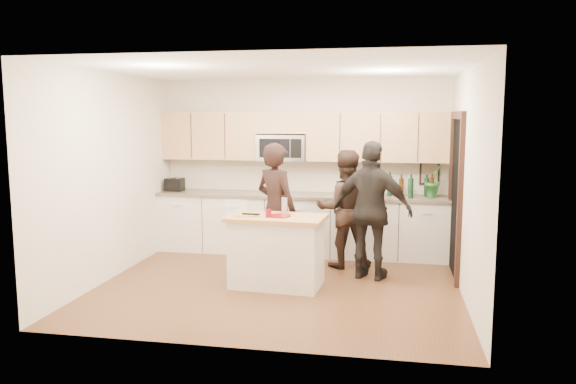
% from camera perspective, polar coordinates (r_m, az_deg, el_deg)
% --- Properties ---
extents(floor, '(4.50, 4.50, 0.00)m').
position_cam_1_polar(floor, '(7.26, -0.91, -9.41)').
color(floor, brown).
rests_on(floor, ground).
extents(room_shell, '(4.52, 4.02, 2.71)m').
position_cam_1_polar(room_shell, '(6.95, -0.94, 4.35)').
color(room_shell, beige).
rests_on(room_shell, ground).
extents(back_cabinetry, '(4.50, 0.66, 0.94)m').
position_cam_1_polar(back_cabinetry, '(8.76, 1.27, -3.25)').
color(back_cabinetry, silver).
rests_on(back_cabinetry, ground).
extents(upper_cabinetry, '(4.50, 0.33, 0.75)m').
position_cam_1_polar(upper_cabinetry, '(8.74, 1.67, 5.79)').
color(upper_cabinetry, tan).
rests_on(upper_cabinetry, ground).
extents(microwave, '(0.76, 0.41, 0.40)m').
position_cam_1_polar(microwave, '(8.77, -0.59, 4.54)').
color(microwave, silver).
rests_on(microwave, ground).
extents(doorway, '(0.06, 1.25, 2.20)m').
position_cam_1_polar(doorway, '(7.81, 16.70, 0.18)').
color(doorway, black).
rests_on(doorway, ground).
extents(framed_picture, '(0.30, 0.03, 0.38)m').
position_cam_1_polar(framed_picture, '(8.84, 14.18, 1.92)').
color(framed_picture, black).
rests_on(framed_picture, ground).
extents(dish_towel, '(0.34, 0.60, 0.48)m').
position_cam_1_polar(dish_towel, '(8.72, -5.09, -1.12)').
color(dish_towel, white).
rests_on(dish_towel, ground).
extents(island, '(1.25, 0.78, 0.90)m').
position_cam_1_polar(island, '(7.10, -1.15, -5.99)').
color(island, silver).
rests_on(island, ground).
extents(red_plate, '(0.28, 0.28, 0.02)m').
position_cam_1_polar(red_plate, '(6.98, -0.83, -2.43)').
color(red_plate, maroon).
rests_on(red_plate, island).
extents(box_grater, '(0.08, 0.06, 0.24)m').
position_cam_1_polar(box_grater, '(7.04, -0.34, -1.29)').
color(box_grater, silver).
rests_on(box_grater, red_plate).
extents(drink_glass, '(0.07, 0.07, 0.10)m').
position_cam_1_polar(drink_glass, '(6.92, -2.00, -2.16)').
color(drink_glass, maroon).
rests_on(drink_glass, island).
extents(cutting_board, '(0.28, 0.18, 0.02)m').
position_cam_1_polar(cutting_board, '(7.03, -4.38, -2.37)').
color(cutting_board, tan).
rests_on(cutting_board, island).
extents(tongs, '(0.23, 0.05, 0.02)m').
position_cam_1_polar(tongs, '(7.01, -3.79, -2.25)').
color(tongs, black).
rests_on(tongs, cutting_board).
extents(knife, '(0.21, 0.03, 0.01)m').
position_cam_1_polar(knife, '(6.89, -4.61, -2.48)').
color(knife, silver).
rests_on(knife, cutting_board).
extents(toaster, '(0.27, 0.22, 0.21)m').
position_cam_1_polar(toaster, '(9.20, -11.44, 0.74)').
color(toaster, black).
rests_on(toaster, back_cabinetry).
extents(bottle_cluster, '(0.68, 0.32, 0.36)m').
position_cam_1_polar(bottle_cluster, '(8.57, 12.42, 0.67)').
color(bottle_cluster, black).
rests_on(bottle_cluster, back_cabinetry).
extents(orchid, '(0.35, 0.35, 0.50)m').
position_cam_1_polar(orchid, '(8.59, 14.57, 1.14)').
color(orchid, '#2B6C31').
rests_on(orchid, back_cabinetry).
extents(woman_left, '(0.78, 0.71, 1.79)m').
position_cam_1_polar(woman_left, '(7.57, -1.21, -1.75)').
color(woman_left, black).
rests_on(woman_left, ground).
extents(woman_center, '(0.94, 0.81, 1.67)m').
position_cam_1_polar(woman_center, '(7.97, 5.76, -1.72)').
color(woman_center, black).
rests_on(woman_center, ground).
extents(woman_right, '(1.15, 0.73, 1.83)m').
position_cam_1_polar(woman_right, '(7.41, 8.53, -1.88)').
color(woman_right, black).
rests_on(woman_right, ground).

